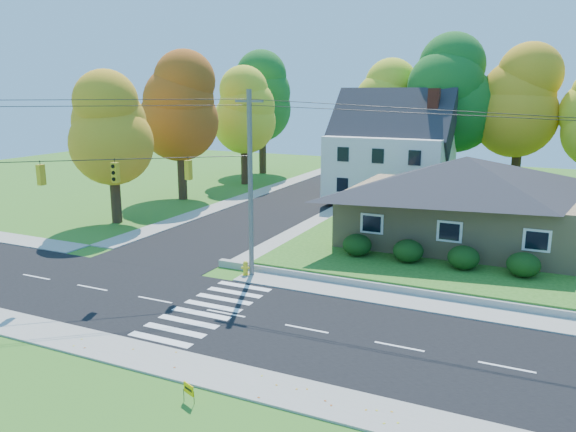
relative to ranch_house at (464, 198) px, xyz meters
name	(u,v)px	position (x,y,z in m)	size (l,w,h in m)	color
ground	(226,314)	(-8.00, -16.00, -3.27)	(120.00, 120.00, 0.00)	#3D7923
road_main	(226,314)	(-8.00, -16.00, -3.26)	(90.00, 8.00, 0.02)	black
road_cross	(298,200)	(-16.00, 10.00, -3.25)	(8.00, 44.00, 0.02)	black
sidewalk_north	(275,280)	(-8.00, -11.00, -3.23)	(90.00, 2.00, 0.08)	#9C9A90
sidewalk_south	(157,360)	(-8.00, -21.00, -3.23)	(90.00, 2.00, 0.08)	#9C9A90
lawn	(546,234)	(5.00, 5.00, -3.02)	(30.00, 30.00, 0.50)	#3D7923
ranch_house	(464,198)	(0.00, 0.00, 0.00)	(14.60, 10.60, 5.40)	tan
colonial_house	(391,153)	(-7.96, 12.00, 1.32)	(10.40, 8.40, 9.60)	silver
hedge_row	(435,254)	(-0.50, -6.20, -2.13)	(10.70, 1.70, 1.27)	#163A10
traffic_infrastructure	(236,198)	(-8.15, -14.65, 1.88)	(38.10, 10.66, 10.00)	#666059
tree_lot_0	(388,107)	(-10.00, 18.00, 5.04)	(6.72, 6.72, 12.51)	#3F2A19
tree_lot_1	(450,94)	(-4.00, 17.00, 6.35)	(7.84, 7.84, 14.60)	#3F2A19
tree_lot_2	(522,101)	(2.00, 18.00, 5.70)	(7.28, 7.28, 13.56)	#3F2A19
tree_west_0	(111,129)	(-25.00, -4.00, 3.89)	(6.16, 6.16, 11.47)	#3F2A19
tree_west_1	(179,107)	(-26.00, 6.00, 5.20)	(7.28, 7.28, 13.56)	#3F2A19
tree_west_2	(244,111)	(-25.00, 16.00, 4.54)	(6.72, 6.72, 12.51)	#3F2A19
tree_west_3	(262,97)	(-27.00, 24.00, 5.85)	(7.84, 7.84, 14.60)	#3F2A19
white_car	(340,179)	(-15.15, 18.95, -2.51)	(1.56, 4.49, 1.48)	#B3B1BF
fire_hydrant	(246,269)	(-9.78, -10.97, -2.86)	(0.49, 0.38, 0.86)	yellow
yard_sign	(189,389)	(-5.19, -22.91, -2.78)	(0.51, 0.23, 0.68)	black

